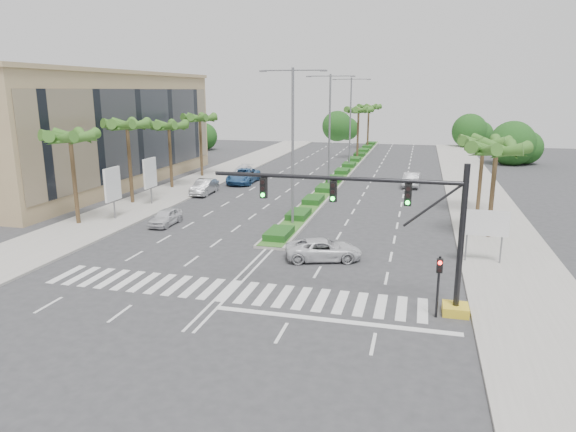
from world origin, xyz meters
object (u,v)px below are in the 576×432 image
car_parked_a (166,217)px  car_right (412,179)px  car_parked_d (242,171)px  car_parked_b (204,187)px  car_crossing (324,250)px  car_parked_c (243,176)px

car_parked_a → car_right: bearing=49.5°
car_parked_a → car_parked_d: size_ratio=0.85×
car_parked_b → car_right: car_right is taller
car_parked_a → car_parked_b: size_ratio=0.81×
car_parked_a → car_right: size_ratio=0.76×
car_crossing → car_right: bearing=-26.9°
car_parked_b → car_right: size_ratio=0.94×
car_parked_c → car_right: (18.76, 2.74, -0.01)m
car_crossing → car_parked_d: bearing=11.3°
car_parked_d → car_right: bearing=-6.1°
car_parked_d → car_parked_b: bearing=-90.9°
car_parked_c → car_parked_a: bearing=-90.7°
car_parked_d → car_crossing: 33.17m
car_parked_c → car_crossing: car_parked_c is taller
car_parked_b → car_parked_c: bearing=73.6°
car_crossing → car_parked_c: bearing=12.7°
car_parked_d → car_crossing: size_ratio=0.93×
car_parked_a → car_crossing: size_ratio=0.79×
car_parked_b → car_parked_c: 7.28m
car_parked_b → car_parked_d: bearing=87.3°
car_parked_a → car_parked_c: size_ratio=0.64×
car_crossing → car_right: car_right is taller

